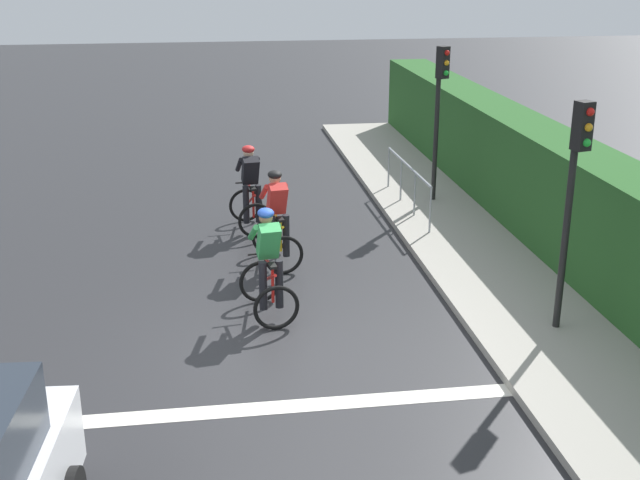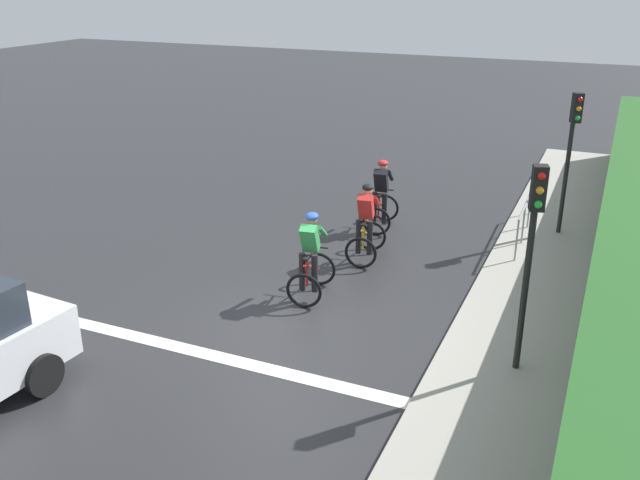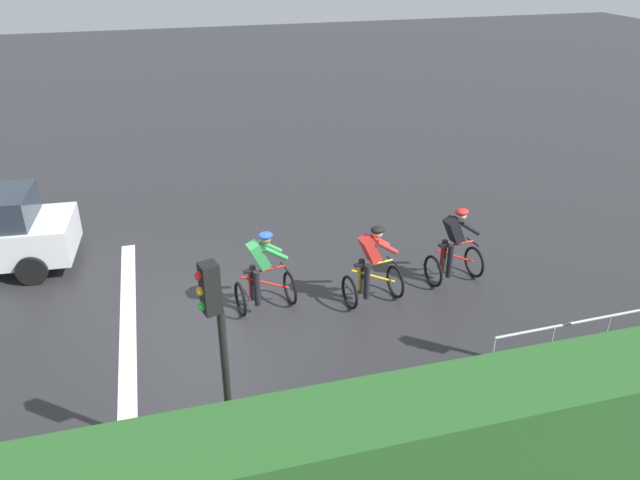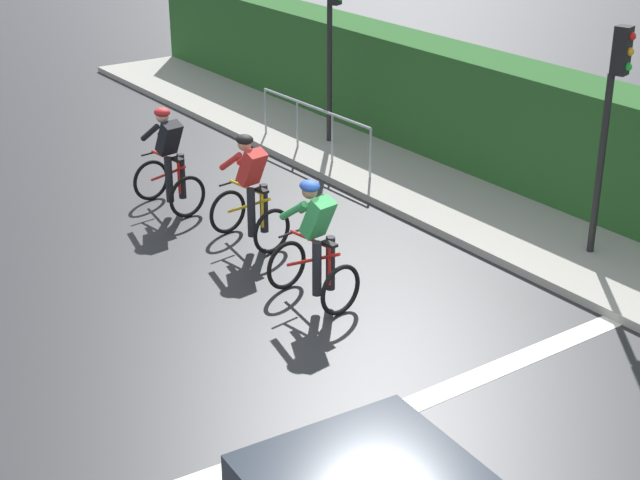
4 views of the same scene
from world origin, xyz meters
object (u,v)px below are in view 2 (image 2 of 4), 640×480
cyclist_mid (311,258)px  traffic_light_far_junction (571,144)px  cyclist_second (366,225)px  pedestrian_railing_kerbside (527,208)px  traffic_light_near_crossing (532,241)px  cyclist_lead (381,197)px

cyclist_mid → traffic_light_far_junction: size_ratio=0.50×
cyclist_mid → traffic_light_far_junction: traffic_light_far_junction is taller
cyclist_second → pedestrian_railing_kerbside: bearing=41.0°
cyclist_second → traffic_light_far_junction: bearing=39.4°
cyclist_second → cyclist_mid: (-0.32, -2.10, 0.00)m
cyclist_second → pedestrian_railing_kerbside: 3.90m
cyclist_second → traffic_light_near_crossing: (3.68, -3.33, 1.43)m
cyclist_second → traffic_light_near_crossing: 5.16m
cyclist_second → traffic_light_near_crossing: traffic_light_near_crossing is taller
cyclist_lead → traffic_light_far_junction: bearing=15.1°
cyclist_lead → traffic_light_far_junction: traffic_light_far_junction is taller
cyclist_second → pedestrian_railing_kerbside: size_ratio=0.51×
traffic_light_far_junction → cyclist_second: bearing=-140.6°
cyclist_lead → pedestrian_railing_kerbside: size_ratio=0.51×
traffic_light_near_crossing → cyclist_mid: bearing=162.9°
cyclist_lead → cyclist_mid: bearing=-89.9°
cyclist_second → pedestrian_railing_kerbside: cyclist_second is taller
pedestrian_railing_kerbside → traffic_light_far_junction: bearing=31.8°
cyclist_mid → pedestrian_railing_kerbside: size_ratio=0.51×
cyclist_mid → pedestrian_railing_kerbside: (3.26, 4.66, -0.02)m
cyclist_mid → traffic_light_near_crossing: (4.00, -1.23, 1.43)m
cyclist_lead → cyclist_mid: (0.01, -4.03, 0.00)m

